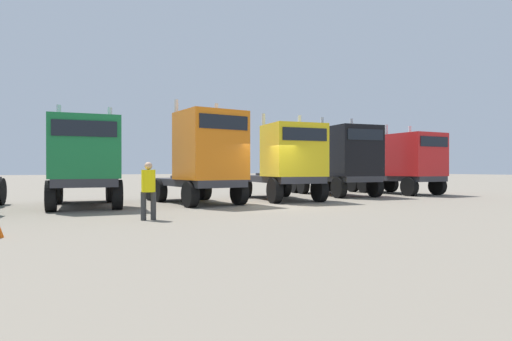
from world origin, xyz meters
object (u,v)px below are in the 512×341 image
Objects in this scene: semi_truck_orange at (205,157)px; semi_truck_red at (408,163)px; semi_truck_black at (345,160)px; semi_truck_yellow at (286,162)px; semi_truck_green at (85,160)px; visitor_in_hivis at (148,187)px.

semi_truck_orange is 13.03m from semi_truck_red.
semi_truck_orange is at bearing -73.51° from semi_truck_black.
semi_truck_green is at bearing -86.59° from semi_truck_yellow.
semi_truck_black is at bearing 94.56° from semi_truck_orange.
semi_truck_yellow is 4.71m from semi_truck_black.
visitor_in_hivis is (-16.73, -4.20, -0.86)m from semi_truck_red.
semi_truck_orange reaches higher than semi_truck_black.
semi_truck_yellow is at bearing -83.85° from semi_truck_red.
semi_truck_orange is 5.62m from visitor_in_hivis.
semi_truck_green is at bearing -79.92° from semi_truck_black.
semi_truck_black reaches higher than semi_truck_yellow.
semi_truck_red is (13.02, 0.10, -0.14)m from semi_truck_orange.
semi_truck_orange reaches higher than visitor_in_hivis.
semi_truck_black is 4.35m from semi_truck_red.
semi_truck_orange is 8.79m from semi_truck_black.
semi_truck_yellow is 8.84m from visitor_in_hivis.
semi_truck_yellow is at bearing 133.85° from visitor_in_hivis.
semi_truck_red is 17.27m from visitor_in_hivis.
semi_truck_yellow is at bearing 87.44° from semi_truck_orange.
semi_truck_red reaches higher than semi_truck_green.
semi_truck_green is at bearing -103.98° from semi_truck_orange.
semi_truck_red is (17.58, -0.95, 0.02)m from semi_truck_green.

